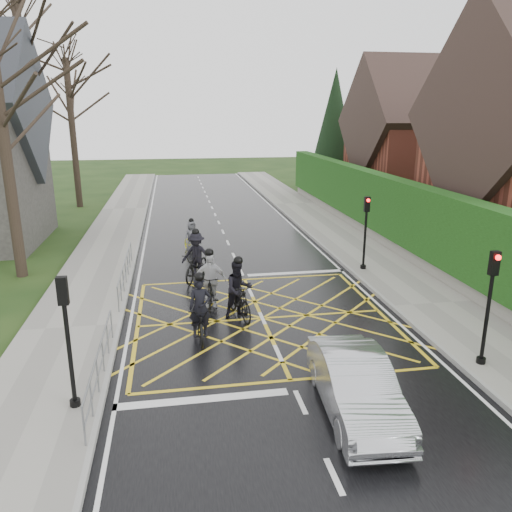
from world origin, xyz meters
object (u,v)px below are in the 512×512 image
object	(u,v)px
cyclist_back	(239,294)
cyclist_front	(210,286)
car	(356,386)
cyclist_lead	(192,241)
cyclist_mid	(197,261)
cyclist_rear	(201,317)

from	to	relation	value
cyclist_back	cyclist_front	distance (m)	1.34
cyclist_back	car	world-z (taller)	cyclist_back
cyclist_lead	cyclist_back	bearing A→B (deg)	-103.22
cyclist_lead	car	world-z (taller)	cyclist_lead
cyclist_mid	cyclist_lead	world-z (taller)	cyclist_mid
cyclist_rear	cyclist_back	size ratio (longest dim) A/B	0.97
cyclist_rear	cyclist_mid	bearing A→B (deg)	88.39
cyclist_lead	cyclist_front	bearing A→B (deg)	-108.82
cyclist_rear	cyclist_lead	bearing A→B (deg)	89.26
cyclist_back	cyclist_lead	size ratio (longest dim) A/B	1.18
cyclist_front	cyclist_lead	xyz separation A→B (m)	(-0.31, 7.16, -0.19)
cyclist_back	cyclist_front	bearing A→B (deg)	116.56
cyclist_mid	car	world-z (taller)	cyclist_mid
cyclist_back	car	distance (m)	6.13
cyclist_mid	cyclist_front	xyz separation A→B (m)	(0.30, -3.14, 0.01)
cyclist_front	cyclist_lead	distance (m)	7.17
cyclist_mid	cyclist_lead	distance (m)	4.02
cyclist_mid	car	distance (m)	10.45
cyclist_lead	car	distance (m)	14.35
cyclist_back	cyclist_front	xyz separation A→B (m)	(-0.85, 1.03, -0.01)
cyclist_front	cyclist_lead	world-z (taller)	cyclist_front
cyclist_rear	car	size ratio (longest dim) A/B	0.51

